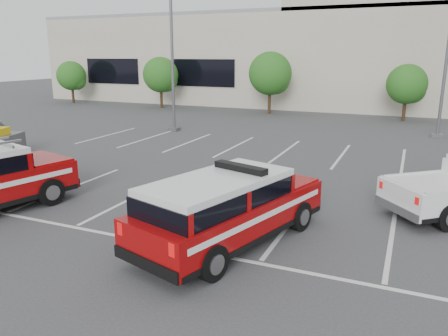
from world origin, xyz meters
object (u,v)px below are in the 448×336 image
(tree_mid_left, at_px, (271,75))
(convention_building, at_px, (356,53))
(tree_left, at_px, (162,76))
(fire_chief_suv, at_px, (229,213))
(tree_far_left, at_px, (73,77))
(tree_mid_right, at_px, (408,86))
(light_pole_left, at_px, (172,45))

(tree_mid_left, bearing_deg, convention_building, 62.60)
(tree_left, distance_m, fire_chief_suv, 29.31)
(tree_mid_left, bearing_deg, tree_far_left, -180.00)
(tree_far_left, xyz_separation_m, fire_chief_suv, (26.52, -24.13, -1.70))
(tree_mid_left, bearing_deg, tree_left, -180.00)
(tree_left, height_order, fire_chief_suv, tree_left)
(fire_chief_suv, bearing_deg, tree_left, 141.30)
(tree_mid_right, bearing_deg, tree_far_left, 180.00)
(tree_mid_left, bearing_deg, fire_chief_suv, -74.88)
(tree_far_left, xyz_separation_m, light_pole_left, (16.91, -10.05, 2.68))
(convention_building, xyz_separation_m, tree_left, (-15.09, -9.82, -1.95))
(convention_building, height_order, tree_far_left, convention_building)
(tree_mid_left, xyz_separation_m, tree_mid_right, (10.00, -0.00, -0.54))
(tree_mid_right, bearing_deg, convention_building, 116.57)
(tree_far_left, distance_m, fire_chief_suv, 35.90)
(tree_far_left, height_order, tree_left, tree_left)
(tree_left, bearing_deg, tree_far_left, -180.00)
(tree_left, xyz_separation_m, tree_mid_right, (20.00, -0.00, -0.27))
(convention_building, height_order, fire_chief_suv, convention_building)
(light_pole_left, distance_m, fire_chief_suv, 17.61)
(tree_far_left, bearing_deg, tree_mid_right, 0.00)
(tree_mid_left, xyz_separation_m, light_pole_left, (-3.09, -10.05, 2.14))
(light_pole_left, bearing_deg, tree_far_left, 149.29)
(tree_far_left, bearing_deg, tree_left, 0.00)
(convention_building, height_order, tree_left, convention_building)
(tree_left, height_order, light_pole_left, light_pole_left)
(tree_far_left, height_order, tree_mid_left, tree_mid_left)
(tree_left, height_order, tree_mid_left, tree_mid_left)
(tree_mid_left, height_order, light_pole_left, light_pole_left)
(convention_building, relative_size, light_pole_left, 5.86)
(convention_building, relative_size, fire_chief_suv, 10.14)
(convention_building, bearing_deg, tree_left, -146.95)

